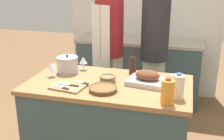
# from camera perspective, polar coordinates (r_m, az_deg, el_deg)

# --- Properties ---
(kitchen_island) EXTENTS (1.48, 0.82, 0.86)m
(kitchen_island) POSITION_cam_1_polar(r_m,az_deg,el_deg) (2.74, -0.69, -10.95)
(kitchen_island) COLOR #3D565B
(kitchen_island) RESTS_ON ground_plane
(back_counter) EXTENTS (1.77, 0.60, 0.91)m
(back_counter) POSITION_cam_1_polar(r_m,az_deg,el_deg) (4.17, 5.43, 0.07)
(back_counter) COLOR #3D565B
(back_counter) RESTS_ON ground_plane
(back_wall) EXTENTS (2.27, 0.10, 2.55)m
(back_wall) POSITION_cam_1_polar(r_m,az_deg,el_deg) (4.32, 6.61, 11.86)
(back_wall) COLOR silver
(back_wall) RESTS_ON ground_plane
(roasting_pan) EXTENTS (0.37, 0.30, 0.13)m
(roasting_pan) POSITION_cam_1_polar(r_m,az_deg,el_deg) (2.52, 7.17, -1.78)
(roasting_pan) COLOR #BCBCC1
(roasting_pan) RESTS_ON kitchen_island
(wicker_basket) EXTENTS (0.24, 0.24, 0.04)m
(wicker_basket) POSITION_cam_1_polar(r_m,az_deg,el_deg) (2.36, -1.82, -3.79)
(wicker_basket) COLOR brown
(wicker_basket) RESTS_ON kitchen_island
(cutting_board) EXTENTS (0.31, 0.25, 0.02)m
(cutting_board) POSITION_cam_1_polar(r_m,az_deg,el_deg) (2.47, -8.84, -3.33)
(cutting_board) COLOR #AD7F51
(cutting_board) RESTS_ON kitchen_island
(stock_pot) EXTENTS (0.22, 0.22, 0.18)m
(stock_pot) POSITION_cam_1_polar(r_m,az_deg,el_deg) (2.83, -9.03, 1.12)
(stock_pot) COLOR #B7B7BC
(stock_pot) RESTS_ON kitchen_island
(mixing_bowl) EXTENTS (0.16, 0.16, 0.06)m
(mixing_bowl) POSITION_cam_1_polar(r_m,az_deg,el_deg) (2.56, -0.90, -1.69)
(mixing_bowl) COLOR #846647
(mixing_bowl) RESTS_ON kitchen_island
(juice_jug) EXTENTS (0.10, 0.10, 0.20)m
(juice_jug) POSITION_cam_1_polar(r_m,az_deg,el_deg) (2.16, 11.20, -4.34)
(juice_jug) COLOR orange
(juice_jug) RESTS_ON kitchen_island
(milk_jug) EXTENTS (0.10, 0.10, 0.21)m
(milk_jug) POSITION_cam_1_polar(r_m,az_deg,el_deg) (2.26, 13.29, -3.29)
(milk_jug) COLOR white
(milk_jug) RESTS_ON kitchen_island
(wine_bottle_green) EXTENTS (0.07, 0.07, 0.27)m
(wine_bottle_green) POSITION_cam_1_polar(r_m,az_deg,el_deg) (2.74, 4.23, 1.32)
(wine_bottle_green) COLOR #381E19
(wine_bottle_green) RESTS_ON kitchen_island
(wine_glass_left) EXTENTS (0.08, 0.08, 0.14)m
(wine_glass_left) POSITION_cam_1_polar(r_m,az_deg,el_deg) (2.73, -12.22, 0.73)
(wine_glass_left) COLOR silver
(wine_glass_left) RESTS_ON kitchen_island
(wine_glass_right) EXTENTS (0.08, 0.08, 0.14)m
(wine_glass_right) POSITION_cam_1_polar(r_m,az_deg,el_deg) (2.88, -5.87, 1.93)
(wine_glass_right) COLOR silver
(wine_glass_right) RESTS_ON kitchen_island
(knife_chef) EXTENTS (0.22, 0.05, 0.01)m
(knife_chef) POSITION_cam_1_polar(r_m,az_deg,el_deg) (2.47, -8.91, -2.99)
(knife_chef) COLOR #B7B7BC
(knife_chef) RESTS_ON cutting_board
(knife_paring) EXTENTS (0.15, 0.06, 0.01)m
(knife_paring) POSITION_cam_1_polar(r_m,az_deg,el_deg) (2.50, -6.08, -2.59)
(knife_paring) COLOR #B7B7BC
(knife_paring) RESTS_ON cutting_board
(knife_bread) EXTENTS (0.17, 0.08, 0.01)m
(knife_bread) POSITION_cam_1_polar(r_m,az_deg,el_deg) (2.43, -10.20, -3.47)
(knife_bread) COLOR #B7B7BC
(knife_bread) RESTS_ON cutting_board
(condiment_bottle_tall) EXTENTS (0.05, 0.05, 0.14)m
(condiment_bottle_tall) POSITION_cam_1_polar(r_m,az_deg,el_deg) (4.18, 0.09, 7.54)
(condiment_bottle_tall) COLOR #332D28
(condiment_bottle_tall) RESTS_ON back_counter
(condiment_bottle_short) EXTENTS (0.05, 0.05, 0.17)m
(condiment_bottle_short) POSITION_cam_1_polar(r_m,az_deg,el_deg) (3.85, 7.24, 6.63)
(condiment_bottle_short) COLOR #332D28
(condiment_bottle_short) RESTS_ON back_counter
(condiment_bottle_extra) EXTENTS (0.06, 0.06, 0.18)m
(condiment_bottle_extra) POSITION_cam_1_polar(r_m,az_deg,el_deg) (4.25, -1.72, 8.02)
(condiment_bottle_extra) COLOR #B28E2D
(condiment_bottle_extra) RESTS_ON back_counter
(person_cook_aproned) EXTENTS (0.35, 0.37, 1.79)m
(person_cook_aproned) POSITION_cam_1_polar(r_m,az_deg,el_deg) (3.37, -0.57, 5.27)
(person_cook_aproned) COLOR beige
(person_cook_aproned) RESTS_ON ground_plane
(person_cook_guest) EXTENTS (0.32, 0.32, 1.75)m
(person_cook_guest) POSITION_cam_1_polar(r_m,az_deg,el_deg) (3.31, 8.61, 4.43)
(person_cook_guest) COLOR beige
(person_cook_guest) RESTS_ON ground_plane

